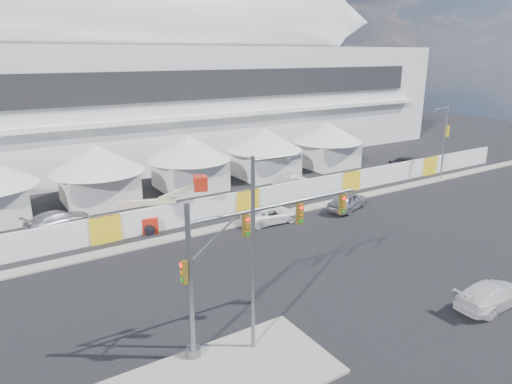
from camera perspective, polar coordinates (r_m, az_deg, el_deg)
ground at (r=25.41m, az=4.53°, el=-14.29°), size 160.00×160.00×0.00m
median_island at (r=20.65m, az=-4.55°, el=-22.42°), size 10.00×5.00×0.15m
far_curb at (r=46.49m, az=15.12°, el=-0.02°), size 80.00×1.20×0.12m
stadium at (r=62.82m, az=-12.22°, el=13.19°), size 80.00×24.80×21.98m
tent_row at (r=44.61m, az=-13.64°, el=3.50°), size 53.40×8.40×5.40m
hoarding_fence at (r=39.06m, az=-1.12°, el=-1.19°), size 70.00×0.25×2.00m
scaffold_tower at (r=79.98m, az=15.89°, el=11.18°), size 4.40×4.40×12.00m
sedan_silver at (r=40.63m, az=11.35°, el=-1.09°), size 3.43×5.10×1.61m
pickup_curb at (r=36.91m, az=1.86°, el=-2.84°), size 2.49×4.90×1.33m
pickup_near at (r=28.22m, az=27.35°, el=-11.32°), size 1.95×4.77×1.38m
lot_car_a at (r=45.73m, az=4.98°, el=1.15°), size 3.98×4.70×1.52m
lot_car_b at (r=56.46m, az=18.64°, el=3.43°), size 3.47×5.22×1.65m
lot_car_c at (r=38.64m, az=-23.48°, el=-3.26°), size 3.37×5.47×1.48m
traffic_mast at (r=20.64m, az=-3.04°, el=-8.88°), size 9.60×0.70×7.21m
streetlight_median at (r=19.88m, az=0.20°, el=-6.25°), size 2.49×0.25×9.01m
streetlight_curb at (r=52.60m, az=22.45°, el=6.30°), size 2.34×0.53×7.91m
boom_lift at (r=36.35m, az=-14.27°, el=-2.98°), size 8.31×3.02×4.08m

